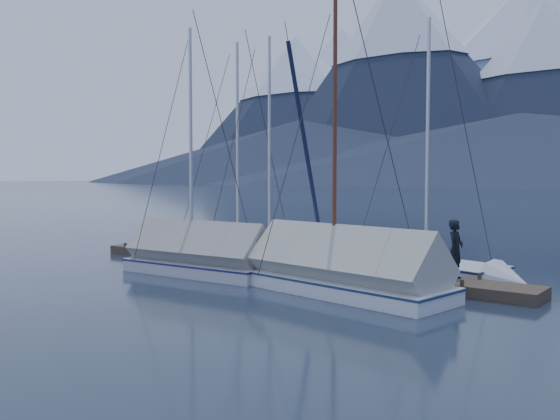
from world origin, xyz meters
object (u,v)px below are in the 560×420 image
object	(u,v)px
sailboat_open_right	(438,270)
sailboat_covered_near	(330,275)
sailboat_covered_far	(189,260)
person	(456,249)
sailboat_open_mid	(281,257)
sailboat_open_left	(248,250)

from	to	relation	value
sailboat_open_right	sailboat_covered_near	xyz separation A→B (m)	(-1.35, -4.74, 0.31)
sailboat_covered_far	person	distance (m)	9.08
sailboat_open_right	sailboat_covered_far	distance (m)	8.70
person	sailboat_covered_near	bearing A→B (deg)	130.64
sailboat_covered_near	sailboat_open_right	bearing A→B (deg)	74.12
sailboat_open_right	sailboat_covered_near	size ratio (longest dim) A/B	1.01
sailboat_covered_far	sailboat_open_mid	bearing A→B (deg)	79.33
sailboat_open_left	sailboat_covered_near	size ratio (longest dim) A/B	1.06
sailboat_covered_near	sailboat_open_mid	bearing A→B (deg)	141.05
sailboat_covered_near	person	bearing A→B (deg)	40.89
sailboat_open_left	person	world-z (taller)	sailboat_open_left
sailboat_open_mid	sailboat_covered_far	xyz separation A→B (m)	(-0.80, -4.25, 0.28)
sailboat_open_right	sailboat_open_left	bearing A→B (deg)	178.86
sailboat_open_mid	person	size ratio (longest dim) A/B	5.57
sailboat_open_left	sailboat_open_right	bearing A→B (deg)	-1.14
sailboat_open_right	sailboat_covered_near	distance (m)	4.94
sailboat_covered_near	sailboat_covered_far	xyz separation A→B (m)	(-5.79, -0.22, -0.02)
sailboat_open_left	sailboat_covered_near	distance (m)	8.99
sailboat_open_mid	sailboat_covered_far	distance (m)	4.34
sailboat_open_mid	sailboat_open_right	distance (m)	6.38
sailboat_open_right	person	distance (m)	2.92
sailboat_covered_far	sailboat_open_right	bearing A→B (deg)	34.76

